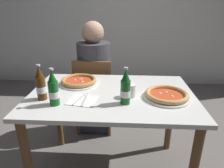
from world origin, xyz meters
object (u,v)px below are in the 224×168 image
Objects in this scene: diner_seated at (95,81)px; paper_cup at (131,91)px; beer_bottle_center at (125,89)px; beer_bottle_right at (53,90)px; dining_table_main at (112,106)px; chair_behind_table at (94,92)px; beer_bottle_left at (41,85)px; pizza_margherita_near at (167,95)px; pizza_marinara_far at (79,81)px; napkin_with_cutlery at (82,100)px.

diner_seated reaches higher than paper_cup.
paper_cup is at bearing 69.87° from beer_bottle_center.
beer_bottle_right is (-0.46, -0.04, 0.00)m from beer_bottle_center.
beer_bottle_right is at bearing -98.88° from diner_seated.
beer_bottle_center is at bearing -110.13° from paper_cup.
paper_cup is at bearing -23.82° from dining_table_main.
dining_table_main is 0.67m from chair_behind_table.
beer_bottle_center reaches higher than paper_cup.
beer_bottle_center is at bearing 5.23° from beer_bottle_right.
beer_bottle_left is at bearing -173.46° from paper_cup.
beer_bottle_left reaches higher than pizza_margherita_near.
beer_bottle_right reaches higher than chair_behind_table.
beer_bottle_center is at bearing -3.35° from beer_bottle_left.
diner_seated reaches higher than beer_bottle_right.
beer_bottle_left is (-0.86, -0.07, 0.08)m from pizza_margherita_near.
beer_bottle_center reaches higher than chair_behind_table.
chair_behind_table is 0.92m from beer_bottle_center.
chair_behind_table is at bearing 82.89° from pizza_marinara_far.
chair_behind_table reaches higher than napkin_with_cutlery.
dining_table_main is 3.70× the size of pizza_margherita_near.
beer_bottle_center is 2.60× the size of paper_cup.
beer_bottle_left is at bearing -122.42° from pizza_marinara_far.
diner_seated is at bearing 81.12° from beer_bottle_right.
diner_seated is 3.72× the size of pizza_margherita_near.
napkin_with_cutlery is at bearing -172.83° from pizza_margherita_near.
dining_table_main is at bearing 121.19° from beer_bottle_center.
diner_seated is at bearing 108.67° from dining_table_main.
napkin_with_cutlery is at bearing -167.01° from paper_cup.
beer_bottle_left is 0.29m from napkin_with_cutlery.
dining_table_main is 0.42m from pizza_margherita_near.
beer_bottle_right is at bearing -101.99° from pizza_marinara_far.
dining_table_main is at bearing 110.64° from chair_behind_table.
beer_bottle_right is 0.20m from napkin_with_cutlery.
chair_behind_table is at bearing 92.31° from napkin_with_cutlery.
beer_bottle_right is at bearing -34.01° from beer_bottle_left.
diner_seated is at bearing 111.34° from beer_bottle_center.
beer_bottle_left is 1.00× the size of beer_bottle_right.
chair_behind_table is 0.11m from diner_seated.
paper_cup reaches higher than pizza_margherita_near.
beer_bottle_right reaches higher than dining_table_main.
diner_seated is at bearing 116.50° from paper_cup.
napkin_with_cutlery is at bearing -87.88° from diner_seated.
dining_table_main is at bearing -71.33° from diner_seated.
paper_cup is (0.41, -0.23, 0.03)m from pizza_marinara_far.
beer_bottle_center is (0.57, -0.03, 0.00)m from beer_bottle_left.
diner_seated reaches higher than napkin_with_cutlery.
pizza_marinara_far is at bearing 148.41° from dining_table_main.
napkin_with_cutlery is at bearing 92.81° from chair_behind_table.
beer_bottle_left is at bearing 178.62° from napkin_with_cutlery.
dining_table_main is 4.86× the size of beer_bottle_left.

